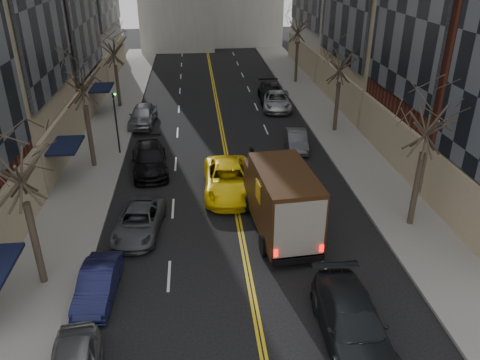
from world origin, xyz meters
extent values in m
cube|color=slate|center=(-9.00, 27.00, 0.07)|extent=(4.00, 66.00, 0.15)
cube|color=slate|center=(9.00, 27.00, 0.07)|extent=(4.00, 66.00, 0.15)
cube|color=black|center=(-10.00, 18.00, 2.40)|extent=(2.00, 3.00, 0.15)
cube|color=black|center=(-10.90, 18.00, 1.35)|extent=(0.20, 3.00, 2.50)
cube|color=black|center=(-10.00, 31.00, 2.40)|extent=(2.00, 3.00, 0.15)
cube|color=black|center=(-10.90, 31.00, 1.35)|extent=(0.20, 3.00, 2.50)
cylinder|color=#382D23|center=(-8.80, 8.00, 2.06)|extent=(0.30, 0.30, 3.83)
cylinder|color=#382D23|center=(-8.80, 20.00, 2.17)|extent=(0.30, 0.30, 4.05)
cylinder|color=#382D23|center=(-8.80, 33.00, 1.99)|extent=(0.30, 0.30, 3.69)
cylinder|color=#382D23|center=(8.80, 11.00, 2.13)|extent=(0.30, 0.30, 3.96)
cylinder|color=#382D23|center=(8.80, 25.00, 2.04)|extent=(0.30, 0.30, 3.78)
cylinder|color=#382D23|center=(8.80, 40.00, 2.22)|extent=(0.30, 0.30, 4.14)
cylinder|color=black|center=(-7.40, 22.00, 2.05)|extent=(0.12, 0.12, 3.80)
imported|color=black|center=(-7.40, 22.00, 4.40)|extent=(0.15, 0.18, 0.90)
sphere|color=#0CE526|center=(-7.25, 21.90, 4.35)|extent=(0.14, 0.14, 0.14)
cube|color=black|center=(1.96, 11.06, 0.57)|extent=(2.84, 6.83, 0.31)
cube|color=black|center=(1.76, 13.50, 1.61)|extent=(2.58, 1.97, 2.19)
cube|color=black|center=(2.01, 10.49, 2.08)|extent=(2.91, 5.29, 3.12)
cube|color=black|center=(2.23, 7.86, 0.57)|extent=(2.40, 0.39, 0.31)
cube|color=red|center=(1.19, 7.76, 1.04)|extent=(0.19, 0.08, 0.36)
cube|color=red|center=(3.27, 7.93, 1.04)|extent=(0.19, 0.08, 0.36)
cube|color=gold|center=(0.74, 10.44, 2.71)|extent=(0.12, 0.94, 0.94)
cube|color=gold|center=(3.27, 10.65, 2.71)|extent=(0.12, 0.94, 0.94)
cylinder|color=black|center=(0.56, 13.14, 0.50)|extent=(0.37, 1.02, 1.00)
cylinder|color=black|center=(3.00, 13.34, 0.50)|extent=(0.37, 1.02, 1.00)
cylinder|color=black|center=(0.88, 9.19, 0.50)|extent=(0.37, 1.02, 1.00)
cylinder|color=black|center=(3.33, 9.40, 0.50)|extent=(0.37, 1.02, 1.00)
imported|color=black|center=(3.29, 3.58, 0.80)|extent=(2.35, 5.54, 1.60)
cube|color=black|center=(3.29, 4.38, 1.46)|extent=(0.13, 0.04, 0.09)
cube|color=blue|center=(3.29, 4.35, 1.46)|extent=(0.10, 0.01, 0.06)
imported|color=yellow|center=(-0.30, 15.61, 0.84)|extent=(2.93, 6.09, 1.67)
imported|color=black|center=(1.44, 18.18, 0.88)|extent=(0.62, 0.75, 1.77)
imported|color=#12153A|center=(-6.30, 6.92, 0.64)|extent=(1.57, 3.98, 1.29)
imported|color=#43454A|center=(-5.10, 11.69, 0.65)|extent=(2.66, 4.87, 1.30)
imported|color=black|center=(-5.10, 19.16, 0.78)|extent=(2.77, 5.58, 1.56)
imported|color=#97999E|center=(-6.30, 28.16, 0.82)|extent=(2.32, 4.93, 1.63)
imported|color=#45464C|center=(5.10, 21.85, 0.64)|extent=(1.79, 4.04, 1.29)
imported|color=#B3B5BB|center=(5.24, 31.29, 0.74)|extent=(2.99, 5.54, 1.48)
imported|color=black|center=(5.10, 33.50, 0.79)|extent=(2.42, 5.52, 1.58)
camera|label=1|loc=(-2.02, -8.79, 12.92)|focal=35.00mm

